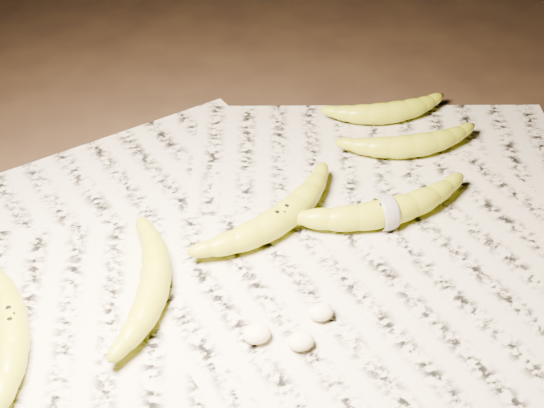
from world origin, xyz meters
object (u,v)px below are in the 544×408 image
object	(u,v)px
banana_left_b	(154,282)
banana_taped	(386,210)
banana_upper_a	(412,144)
banana_upper_b	(388,111)
banana_left_a	(10,323)
banana_center	(281,217)

from	to	relation	value
banana_left_b	banana_taped	distance (m)	0.31
banana_upper_a	banana_upper_b	world-z (taller)	banana_upper_a
banana_left_b	banana_taped	bearing A→B (deg)	-65.22
banana_upper_b	banana_left_a	bearing A→B (deg)	-149.02
banana_left_b	banana_center	xyz separation A→B (m)	(0.18, 0.06, 0.00)
banana_center	banana_taped	distance (m)	0.14
banana_left_a	banana_left_b	bearing A→B (deg)	-86.53
banana_upper_b	banana_upper_a	bearing A→B (deg)	-85.36
banana_upper_a	banana_left_a	bearing A→B (deg)	-156.42
banana_center	banana_taped	world-z (taller)	same
banana_left_b	banana_upper_a	distance (m)	0.44
banana_left_a	banana_upper_b	world-z (taller)	banana_left_a
banana_center	banana_upper_b	distance (m)	0.30
banana_left_a	banana_upper_a	size ratio (longest dim) A/B	1.27
banana_left_a	banana_center	distance (m)	0.35
banana_left_a	banana_left_b	size ratio (longest dim) A/B	1.18
banana_taped	banana_upper_a	world-z (taller)	banana_taped
banana_center	banana_upper_a	size ratio (longest dim) A/B	1.19
banana_left_a	banana_taped	size ratio (longest dim) A/B	1.00
banana_left_a	banana_upper_b	bearing A→B (deg)	-66.98
banana_center	banana_upper_a	distance (m)	0.25
banana_left_b	banana_upper_b	xyz separation A→B (m)	(0.42, 0.25, -0.00)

